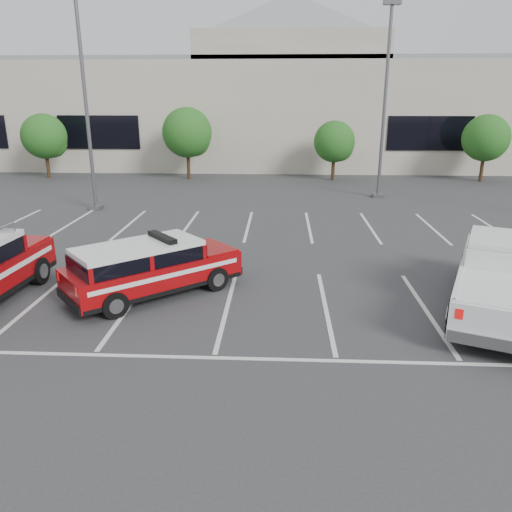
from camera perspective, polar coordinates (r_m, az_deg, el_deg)
The scene contains 11 objects.
ground at distance 13.84m, azimuth -3.29°, elevation -5.77°, with size 120.00×120.00×0.00m, color #333336.
stall_markings at distance 18.03m, azimuth -1.81°, elevation -0.04°, with size 23.00×15.00×0.01m, color silver.
convention_building at distance 44.50m, azimuth 1.30°, elevation 16.76°, with size 60.00×16.99×13.20m.
tree_left at distance 38.41m, azimuth -22.88°, elevation 12.34°, with size 3.07×3.07×4.42m.
tree_mid_left at distance 35.31m, azimuth -7.71°, elevation 13.61°, with size 3.37×3.37×4.85m.
tree_mid_right at distance 34.98m, azimuth 9.08°, elevation 12.63°, with size 2.77×2.77×3.99m.
tree_right at distance 37.36m, azimuth 24.88°, elevation 11.97°, with size 3.07×3.07×4.42m.
light_pole_left at distance 26.35m, azimuth -18.87°, elevation 16.15°, with size 0.90×0.60×10.24m.
light_pole_mid at distance 29.15m, azimuth 14.50°, elevation 16.60°, with size 0.90×0.60×10.24m.
fire_chief_suv at distance 14.65m, azimuth -11.88°, elevation -1.78°, with size 4.92×4.60×1.74m.
white_pickup at distance 14.80m, azimuth 26.35°, elevation -2.89°, with size 4.42×6.61×1.92m.
Camera 1 is at (1.42, -12.61, 5.53)m, focal length 35.00 mm.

